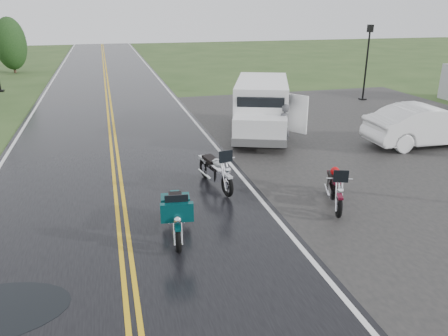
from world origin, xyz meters
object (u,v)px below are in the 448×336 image
at_px(motorcycle_teal, 178,227).
at_px(lamp_post_far_right, 366,63).
at_px(motorcycle_red, 340,197).
at_px(sedan_white, 427,126).
at_px(van_white, 237,118).
at_px(person_at_van, 284,127).
at_px(motorcycle_silver, 227,177).

bearing_deg(motorcycle_teal, lamp_post_far_right, 53.71).
relative_size(motorcycle_red, lamp_post_far_right, 0.49).
distance_m(motorcycle_red, sedan_white, 8.03).
height_order(motorcycle_red, van_white, van_white).
bearing_deg(motorcycle_red, motorcycle_teal, -151.04).
xyz_separation_m(van_white, person_at_van, (1.66, -0.62, -0.30)).
bearing_deg(motorcycle_red, person_at_van, 101.93).
relative_size(motorcycle_red, sedan_white, 0.43).
bearing_deg(van_white, sedan_white, 7.25).
relative_size(van_white, lamp_post_far_right, 1.37).
xyz_separation_m(van_white, lamp_post_far_right, (9.69, 6.75, 0.98)).
distance_m(motorcycle_silver, lamp_post_far_right, 16.11).
bearing_deg(motorcycle_red, van_white, 117.15).
xyz_separation_m(motorcycle_silver, sedan_white, (8.80, 2.83, 0.13)).
bearing_deg(motorcycle_silver, van_white, 60.46).
bearing_deg(person_at_van, motorcycle_red, 57.11).
height_order(person_at_van, lamp_post_far_right, lamp_post_far_right).
height_order(van_white, lamp_post_far_right, lamp_post_far_right).
bearing_deg(motorcycle_silver, motorcycle_red, -49.56).
height_order(motorcycle_teal, van_white, van_white).
bearing_deg(motorcycle_silver, lamp_post_far_right, 35.27).
bearing_deg(van_white, person_at_van, 0.51).
distance_m(motorcycle_red, person_at_van, 6.03).
relative_size(motorcycle_silver, sedan_white, 0.47).
xyz_separation_m(motorcycle_red, motorcycle_silver, (-2.37, 1.98, 0.05)).
bearing_deg(van_white, lamp_post_far_right, 55.91).
bearing_deg(motorcycle_red, sedan_white, 57.72).
distance_m(motorcycle_red, lamp_post_far_right, 16.13).
relative_size(motorcycle_teal, van_white, 0.38).
xyz_separation_m(motorcycle_teal, sedan_white, (10.63, 5.41, 0.13)).
relative_size(person_at_van, lamp_post_far_right, 0.40).
xyz_separation_m(van_white, sedan_white, (7.15, -1.76, -0.35)).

